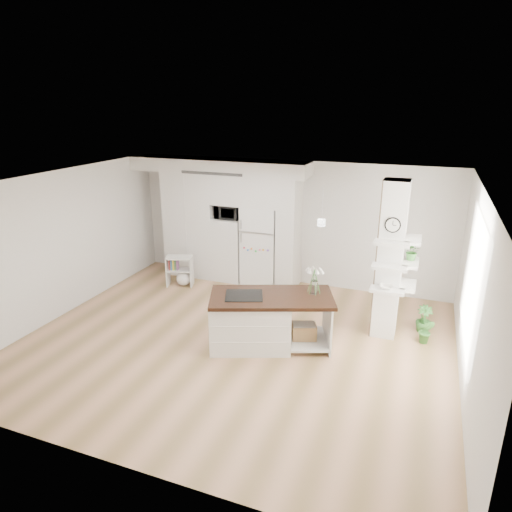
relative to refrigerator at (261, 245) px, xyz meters
The scene contains 14 objects.
floor 2.87m from the refrigerator, 78.93° to the right, with size 7.00×6.00×0.01m, color tan.
room 2.90m from the refrigerator, 78.93° to the right, with size 7.04×6.04×2.72m.
cabinet_wall 1.12m from the refrigerator, behind, with size 4.00×0.71×2.70m.
refrigerator is the anchor object (origin of this frame).
column 3.33m from the refrigerator, 28.14° to the right, with size 0.69×0.90×2.70m.
window 4.70m from the refrigerator, 30.76° to the right, with size 2.40×2.40×0.00m, color white.
pendant_light 3.59m from the refrigerator, 48.71° to the right, with size 0.12×0.12×0.10m, color white.
kitchen_island 2.81m from the refrigerator, 71.01° to the right, with size 2.18×1.59×1.46m.
bookshelf 1.87m from the refrigerator, 153.40° to the right, with size 0.63×0.48×0.66m.
floor_plant_a 3.92m from the refrigerator, 24.13° to the right, with size 0.24×0.20×0.44m, color #377930.
floor_plant_b 3.72m from the refrigerator, 18.53° to the right, with size 0.27×0.27×0.49m, color #377930.
microwave 1.02m from the refrigerator, behind, with size 0.54×0.37×0.30m, color #2D2D2D.
shelf_plant 3.51m from the refrigerator, 23.68° to the right, with size 0.27×0.23×0.30m, color #377930.
decor_bowl 3.34m from the refrigerator, 32.27° to the right, with size 0.22×0.22×0.05m, color white.
Camera 1 is at (2.76, -6.26, 3.87)m, focal length 32.00 mm.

